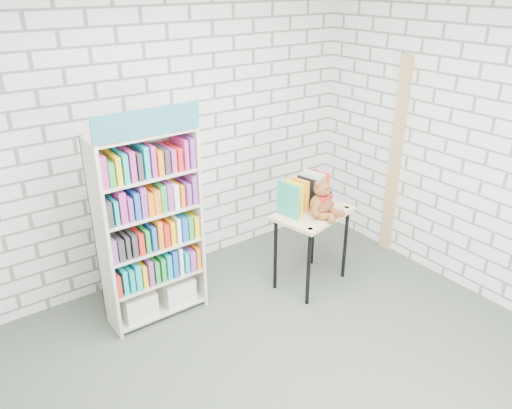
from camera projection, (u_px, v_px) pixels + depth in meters
ground at (283, 384)px, 3.74m from camera, size 4.50×4.50×0.00m
room_shell at (290, 159)px, 2.99m from camera, size 4.52×4.02×2.81m
bookshelf at (150, 227)px, 4.17m from camera, size 0.85×0.33×1.91m
display_table at (312, 222)px, 4.70m from camera, size 0.81×0.64×0.78m
table_books at (304, 194)px, 4.67m from camera, size 0.54×0.33×0.30m
teddy_bear at (323, 202)px, 4.52m from camera, size 0.32×0.32×0.36m
door_trim at (395, 159)px, 5.18m from camera, size 0.05×0.12×2.10m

